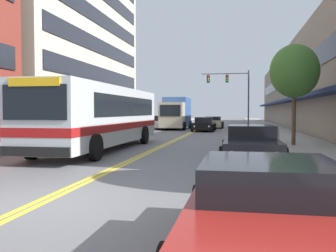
{
  "coord_description": "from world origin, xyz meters",
  "views": [
    {
      "loc": [
        3.92,
        -6.95,
        1.84
      ],
      "look_at": [
        -1.09,
        20.03,
        0.77
      ],
      "focal_mm": 40.0,
      "sensor_mm": 36.0,
      "label": 1
    }
  ],
  "objects": [
    {
      "name": "car_black_moving_second",
      "position": [
        0.84,
        28.08,
        0.61
      ],
      "size": [
        2.09,
        4.81,
        1.3
      ],
      "color": "black",
      "rests_on": "ground_plane"
    },
    {
      "name": "traffic_signal_mast",
      "position": [
        3.31,
        38.62,
        4.78
      ],
      "size": [
        5.72,
        0.38,
        6.73
      ],
      "color": "#47474C",
      "rests_on": "ground_plane"
    },
    {
      "name": "street_tree_right_mid",
      "position": [
        6.77,
        13.1,
        3.89
      ],
      "size": [
        2.48,
        2.48,
        5.15
      ],
      "color": "brown",
      "rests_on": "sidewalk_right"
    },
    {
      "name": "box_truck",
      "position": [
        -2.34,
        31.25,
        1.67
      ],
      "size": [
        2.66,
        6.59,
        3.27
      ],
      "color": "beige",
      "rests_on": "ground_plane"
    },
    {
      "name": "car_charcoal_parked_right_mid",
      "position": [
        4.43,
        6.86,
        0.63
      ],
      "size": [
        2.18,
        4.51,
        1.34
      ],
      "color": "#232328",
      "rests_on": "ground_plane"
    },
    {
      "name": "city_bus",
      "position": [
        -2.55,
        10.38,
        1.69
      ],
      "size": [
        2.87,
        12.24,
        2.98
      ],
      "color": "silver",
      "rests_on": "ground_plane"
    },
    {
      "name": "car_beige_moving_lead",
      "position": [
        1.31,
        34.38,
        0.61
      ],
      "size": [
        2.19,
        4.36,
        1.27
      ],
      "color": "#BCAD89",
      "rests_on": "ground_plane"
    },
    {
      "name": "office_tower_left",
      "position": [
        -15.23,
        28.28,
        12.19
      ],
      "size": [
        12.08,
        24.96,
        24.37
      ],
      "color": "beige",
      "rests_on": "ground_plane"
    },
    {
      "name": "sidewalk_left",
      "position": [
        -7.25,
        37.0,
        0.06
      ],
      "size": [
        3.5,
        106.0,
        0.12
      ],
      "color": "#9E9B96",
      "rests_on": "ground_plane"
    },
    {
      "name": "car_slate_blue_parked_left_near",
      "position": [
        -4.41,
        22.11,
        0.61
      ],
      "size": [
        2.2,
        4.65,
        1.29
      ],
      "color": "#475675",
      "rests_on": "ground_plane"
    },
    {
      "name": "storefront_row_right",
      "position": [
        13.23,
        37.0,
        4.47
      ],
      "size": [
        9.1,
        68.0,
        8.94
      ],
      "color": "gray",
      "rests_on": "ground_plane"
    },
    {
      "name": "centre_line",
      "position": [
        0.0,
        37.0,
        0.0
      ],
      "size": [
        0.34,
        106.0,
        0.01
      ],
      "color": "yellow",
      "rests_on": "ground_plane"
    },
    {
      "name": "car_red_parked_right_foreground",
      "position": [
        4.3,
        -2.35,
        0.59
      ],
      "size": [
        2.13,
        4.44,
        1.24
      ],
      "color": "maroon",
      "rests_on": "ground_plane"
    },
    {
      "name": "fire_hydrant",
      "position": [
        5.95,
        13.38,
        0.57
      ],
      "size": [
        0.34,
        0.26,
        0.91
      ],
      "color": "#B7B7BC",
      "rests_on": "sidewalk_right"
    },
    {
      "name": "sidewalk_right",
      "position": [
        7.25,
        37.0,
        0.06
      ],
      "size": [
        3.5,
        106.0,
        0.12
      ],
      "color": "#9E9B96",
      "rests_on": "ground_plane"
    },
    {
      "name": "ground_plane",
      "position": [
        0.0,
        37.0,
        0.0
      ],
      "size": [
        240.0,
        240.0,
        0.0
      ],
      "primitive_type": "plane",
      "color": "slate"
    },
    {
      "name": "car_white_parked_left_mid",
      "position": [
        -4.39,
        31.56,
        0.64
      ],
      "size": [
        1.97,
        4.7,
        1.39
      ],
      "color": "white",
      "rests_on": "ground_plane"
    }
  ]
}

